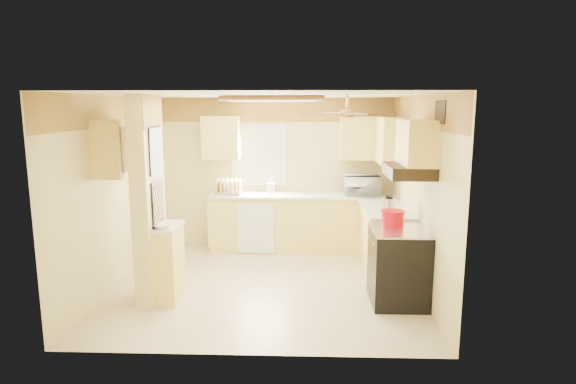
{
  "coord_description": "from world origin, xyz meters",
  "views": [
    {
      "loc": [
        0.53,
        -6.16,
        2.37
      ],
      "look_at": [
        0.3,
        0.35,
        1.2
      ],
      "focal_mm": 30.0,
      "sensor_mm": 36.0,
      "label": 1
    }
  ],
  "objects_px": {
    "microwave": "(362,185)",
    "stove": "(398,266)",
    "dutch_oven": "(393,218)",
    "kettle": "(389,206)",
    "bowl": "(162,226)"
  },
  "relations": [
    {
      "from": "bowl",
      "to": "dutch_oven",
      "type": "distance_m",
      "value": 2.78
    },
    {
      "from": "stove",
      "to": "dutch_oven",
      "type": "height_order",
      "value": "dutch_oven"
    },
    {
      "from": "kettle",
      "to": "dutch_oven",
      "type": "bearing_deg",
      "value": -94.09
    },
    {
      "from": "dutch_oven",
      "to": "kettle",
      "type": "height_order",
      "value": "kettle"
    },
    {
      "from": "stove",
      "to": "microwave",
      "type": "bearing_deg",
      "value": 95.58
    },
    {
      "from": "microwave",
      "to": "bowl",
      "type": "bearing_deg",
      "value": 39.33
    },
    {
      "from": "stove",
      "to": "kettle",
      "type": "xyz_separation_m",
      "value": [
        -0.02,
        0.7,
        0.6
      ]
    },
    {
      "from": "bowl",
      "to": "dutch_oven",
      "type": "xyz_separation_m",
      "value": [
        2.76,
        0.31,
        0.05
      ]
    },
    {
      "from": "dutch_oven",
      "to": "kettle",
      "type": "relative_size",
      "value": 1.15
    },
    {
      "from": "stove",
      "to": "kettle",
      "type": "relative_size",
      "value": 3.64
    },
    {
      "from": "kettle",
      "to": "bowl",
      "type": "bearing_deg",
      "value": -163.33
    },
    {
      "from": "stove",
      "to": "microwave",
      "type": "relative_size",
      "value": 1.6
    },
    {
      "from": "bowl",
      "to": "dutch_oven",
      "type": "height_order",
      "value": "dutch_oven"
    },
    {
      "from": "stove",
      "to": "dutch_oven",
      "type": "relative_size",
      "value": 3.18
    },
    {
      "from": "microwave",
      "to": "stove",
      "type": "bearing_deg",
      "value": 93.89
    }
  ]
}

